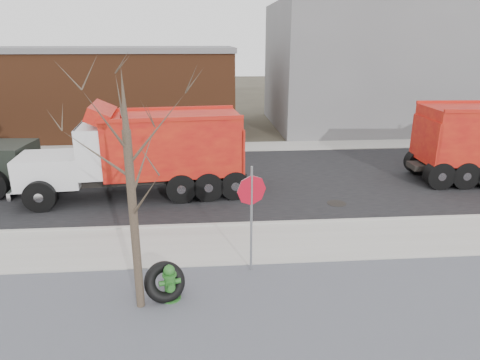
{
  "coord_description": "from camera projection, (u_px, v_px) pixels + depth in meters",
  "views": [
    {
      "loc": [
        -1.64,
        -10.93,
        5.67
      ],
      "look_at": [
        -0.62,
        2.0,
        1.4
      ],
      "focal_mm": 32.0,
      "sensor_mm": 36.0,
      "label": 1
    }
  ],
  "objects": [
    {
      "name": "truck_tire",
      "position": [
        165.0,
        282.0,
        9.73
      ],
      "size": [
        1.16,
        1.05,
        0.94
      ],
      "color": "black",
      "rests_on": "ground"
    },
    {
      "name": "sidewalk",
      "position": [
        266.0,
        243.0,
        12.47
      ],
      "size": [
        60.0,
        2.5,
        0.06
      ],
      "primitive_type": "cube",
      "color": "#9E9B93",
      "rests_on": "ground"
    },
    {
      "name": "building_grey",
      "position": [
        364.0,
        66.0,
        28.71
      ],
      "size": [
        12.0,
        10.0,
        8.0
      ],
      "color": "slate",
      "rests_on": "ground"
    },
    {
      "name": "ground",
      "position": [
        267.0,
        248.0,
        12.24
      ],
      "size": [
        120.0,
        120.0,
        0.0
      ],
      "primitive_type": "plane",
      "color": "#383328",
      "rests_on": "ground"
    },
    {
      "name": "far_sidewalk",
      "position": [
        237.0,
        147.0,
        23.6
      ],
      "size": [
        60.0,
        2.0,
        0.06
      ],
      "primitive_type": "cube",
      "color": "#9E9B93",
      "rests_on": "ground"
    },
    {
      "name": "building_brick",
      "position": [
        72.0,
        90.0,
        26.76
      ],
      "size": [
        20.2,
        8.2,
        5.3
      ],
      "color": "brown",
      "rests_on": "ground"
    },
    {
      "name": "gravel_verge",
      "position": [
        290.0,
        324.0,
        8.92
      ],
      "size": [
        60.0,
        5.0,
        0.03
      ],
      "primitive_type": "cube",
      "color": "slate",
      "rests_on": "ground"
    },
    {
      "name": "curb",
      "position": [
        260.0,
        224.0,
        13.69
      ],
      "size": [
        60.0,
        0.15,
        0.11
      ],
      "primitive_type": "cube",
      "color": "#9E9B93",
      "rests_on": "ground"
    },
    {
      "name": "dump_truck_red_b",
      "position": [
        145.0,
        150.0,
        15.82
      ],
      "size": [
        8.34,
        3.11,
        3.5
      ],
      "rotation": [
        0.0,
        0.0,
        3.24
      ],
      "color": "black",
      "rests_on": "ground"
    },
    {
      "name": "stop_sign",
      "position": [
        252.0,
        202.0,
        10.42
      ],
      "size": [
        0.73,
        0.27,
        2.81
      ],
      "rotation": [
        0.0,
        0.0,
        -0.07
      ],
      "color": "gray",
      "rests_on": "ground"
    },
    {
      "name": "fire_hydrant",
      "position": [
        170.0,
        284.0,
        9.67
      ],
      "size": [
        0.51,
        0.49,
        0.89
      ],
      "rotation": [
        0.0,
        0.0,
        0.24
      ],
      "color": "#32722B",
      "rests_on": "ground"
    },
    {
      "name": "bare_tree",
      "position": [
        129.0,
        165.0,
        8.51
      ],
      "size": [
        3.2,
        3.2,
        5.2
      ],
      "color": "#382D23",
      "rests_on": "ground"
    },
    {
      "name": "road",
      "position": [
        246.0,
        179.0,
        18.21
      ],
      "size": [
        60.0,
        9.4,
        0.02
      ],
      "primitive_type": "cube",
      "color": "black",
      "rests_on": "ground"
    }
  ]
}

